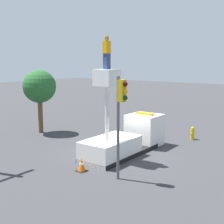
# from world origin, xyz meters

# --- Properties ---
(ground_plane) EXTENTS (120.00, 120.00, 0.00)m
(ground_plane) POSITION_xyz_m (0.00, 0.00, 0.00)
(ground_plane) COLOR #38383A
(bucket_truck) EXTENTS (6.56, 2.09, 5.12)m
(bucket_truck) POSITION_xyz_m (0.61, 0.00, 0.94)
(bucket_truck) COLOR black
(bucket_truck) RESTS_ON ground
(worker) EXTENTS (0.40, 0.26, 1.75)m
(worker) POSITION_xyz_m (-1.33, 0.00, 6.00)
(worker) COLOR navy
(worker) RESTS_ON bucket_truck
(traffic_light_pole) EXTENTS (0.34, 0.57, 4.88)m
(traffic_light_pole) POSITION_xyz_m (-3.25, -2.27, 3.46)
(traffic_light_pole) COLOR #515156
(traffic_light_pole) RESTS_ON ground
(fire_hydrant) EXTENTS (0.53, 0.29, 0.93)m
(fire_hydrant) POSITION_xyz_m (6.06, -2.03, 0.45)
(fire_hydrant) COLOR gold
(fire_hydrant) RESTS_ON ground
(traffic_cone_rear) EXTENTS (0.50, 0.50, 0.69)m
(traffic_cone_rear) POSITION_xyz_m (-3.50, -0.03, 0.33)
(traffic_cone_rear) COLOR black
(traffic_cone_rear) RESTS_ON ground
(tree_right_bg) EXTENTS (2.54, 2.54, 4.90)m
(tree_right_bg) POSITION_xyz_m (1.03, 8.33, 3.58)
(tree_right_bg) COLOR brown
(tree_right_bg) RESTS_ON ground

